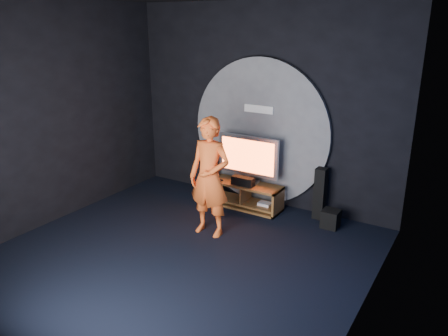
# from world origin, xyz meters

# --- Properties ---
(floor) EXTENTS (5.00, 5.00, 0.00)m
(floor) POSITION_xyz_m (0.00, 0.00, 0.00)
(floor) COLOR black
(floor) RESTS_ON ground
(back_wall) EXTENTS (5.00, 0.04, 3.50)m
(back_wall) POSITION_xyz_m (0.00, 2.50, 1.75)
(back_wall) COLOR black
(back_wall) RESTS_ON ground
(left_wall) EXTENTS (0.04, 5.00, 3.50)m
(left_wall) POSITION_xyz_m (-2.50, 0.00, 1.75)
(left_wall) COLOR black
(left_wall) RESTS_ON ground
(right_wall) EXTENTS (0.04, 5.00, 3.50)m
(right_wall) POSITION_xyz_m (2.50, 0.00, 1.75)
(right_wall) COLOR black
(right_wall) RESTS_ON ground
(wall_disc_panel) EXTENTS (2.60, 0.11, 2.60)m
(wall_disc_panel) POSITION_xyz_m (0.00, 2.44, 1.30)
(wall_disc_panel) COLOR #515156
(wall_disc_panel) RESTS_ON ground
(media_console) EXTENTS (1.30, 0.45, 0.45)m
(media_console) POSITION_xyz_m (-0.04, 2.05, 0.20)
(media_console) COLOR brown
(media_console) RESTS_ON ground
(tv) EXTENTS (1.14, 0.22, 0.84)m
(tv) POSITION_xyz_m (-0.04, 2.12, 0.91)
(tv) COLOR #B7B7BF
(tv) RESTS_ON media_console
(center_speaker) EXTENTS (0.40, 0.15, 0.15)m
(center_speaker) POSITION_xyz_m (-0.04, 1.95, 0.53)
(center_speaker) COLOR black
(center_speaker) RESTS_ON media_console
(remote) EXTENTS (0.18, 0.05, 0.02)m
(remote) POSITION_xyz_m (-0.54, 1.93, 0.46)
(remote) COLOR black
(remote) RESTS_ON media_console
(tower_speaker_left) EXTENTS (0.18, 0.20, 0.88)m
(tower_speaker_left) POSITION_xyz_m (-0.82, 2.06, 0.44)
(tower_speaker_left) COLOR black
(tower_speaker_left) RESTS_ON ground
(tower_speaker_right) EXTENTS (0.18, 0.20, 0.88)m
(tower_speaker_right) POSITION_xyz_m (1.23, 2.31, 0.44)
(tower_speaker_right) COLOR black
(tower_speaker_right) RESTS_ON ground
(subwoofer) EXTENTS (0.27, 0.27, 0.29)m
(subwoofer) POSITION_xyz_m (1.51, 2.06, 0.15)
(subwoofer) COLOR black
(subwoofer) RESTS_ON ground
(player) EXTENTS (0.69, 0.46, 1.84)m
(player) POSITION_xyz_m (-0.03, 0.88, 0.92)
(player) COLOR #F35B21
(player) RESTS_ON ground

